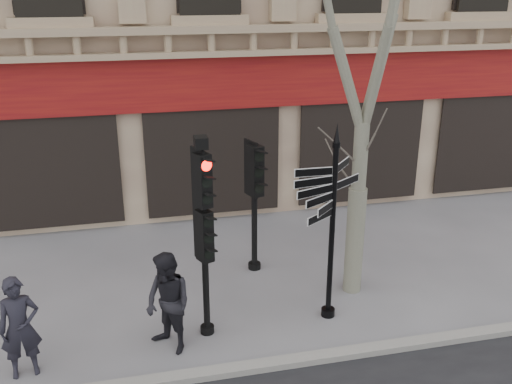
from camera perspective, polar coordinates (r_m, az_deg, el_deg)
ground at (r=10.82m, az=0.09°, el=-12.68°), size 80.00×80.00×0.00m
kerb at (r=9.67m, az=2.06°, el=-16.78°), size 80.00×0.25×0.12m
fingerpost at (r=9.93m, az=7.81°, el=0.03°), size 2.04×2.04×3.69m
traffic_signal_main at (r=9.44m, az=-5.28°, el=-2.27°), size 0.48×0.42×3.61m
traffic_signal_secondary at (r=11.77m, az=-0.17°, el=0.77°), size 0.55×0.47×2.80m
pedestrian_a at (r=9.79m, az=-22.55°, el=-12.42°), size 0.69×0.52×1.71m
pedestrian_b at (r=9.71m, az=-8.77°, el=-10.96°), size 1.05×1.10×1.78m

